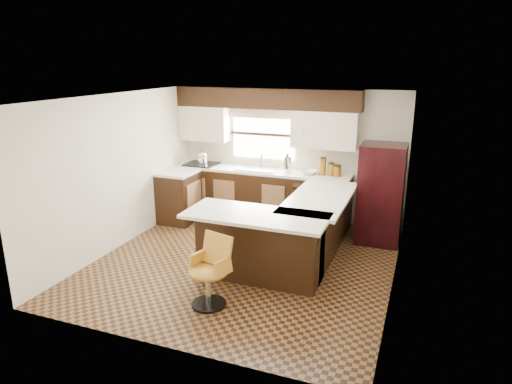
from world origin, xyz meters
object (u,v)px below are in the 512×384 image
at_px(peninsula_long, 315,228).
at_px(refrigerator, 381,194).
at_px(bar_chair, 208,273).
at_px(peninsula_return, 260,247).

xyz_separation_m(peninsula_long, refrigerator, (0.83, 0.93, 0.36)).
relative_size(peninsula_long, bar_chair, 2.24).
height_order(peninsula_long, peninsula_return, same).
height_order(peninsula_long, bar_chair, peninsula_long).
xyz_separation_m(peninsula_long, peninsula_return, (-0.53, -0.97, 0.00)).
distance_m(peninsula_return, bar_chair, 0.98).
bearing_deg(peninsula_long, bar_chair, -114.01).
bearing_deg(refrigerator, bar_chair, -120.65).
bearing_deg(peninsula_long, peninsula_return, -118.30).
bearing_deg(peninsula_long, refrigerator, 48.26).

